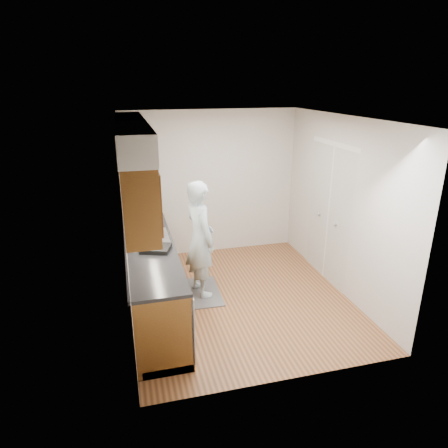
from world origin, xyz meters
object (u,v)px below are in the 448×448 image
object	(u,v)px
person	(200,231)
steel_can	(151,222)
dish_rack	(156,248)
soap_bottle_a	(141,218)
soap_bottle_b	(149,215)
soap_bottle_c	(140,215)

from	to	relation	value
person	steel_can	size ratio (longest dim) A/B	16.36
steel_can	dish_rack	distance (m)	0.91
person	soap_bottle_a	size ratio (longest dim) A/B	6.28
soap_bottle_b	steel_can	world-z (taller)	soap_bottle_b
soap_bottle_a	soap_bottle_b	bearing A→B (deg)	62.87
dish_rack	person	bearing A→B (deg)	55.63
soap_bottle_b	soap_bottle_c	bearing A→B (deg)	154.45
soap_bottle_c	soap_bottle_a	bearing A→B (deg)	-89.71
soap_bottle_a	dish_rack	size ratio (longest dim) A/B	0.87
soap_bottle_b	dish_rack	bearing A→B (deg)	-90.56
dish_rack	steel_can	bearing A→B (deg)	108.87
soap_bottle_b	person	bearing A→B (deg)	-45.70
person	dish_rack	distance (m)	0.80
soap_bottle_a	steel_can	xyz separation A→B (m)	(0.14, 0.05, -0.09)
soap_bottle_b	steel_can	bearing A→B (deg)	-87.68
soap_bottle_a	dish_rack	distance (m)	0.88
soap_bottle_c	dish_rack	world-z (taller)	soap_bottle_c
soap_bottle_c	steel_can	xyz separation A→B (m)	(0.14, -0.27, -0.04)
person	soap_bottle_b	distance (m)	0.92
soap_bottle_a	steel_can	bearing A→B (deg)	18.60
soap_bottle_a	dish_rack	world-z (taller)	soap_bottle_a
dish_rack	soap_bottle_a	bearing A→B (deg)	118.06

